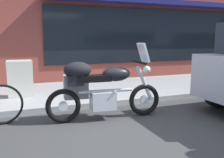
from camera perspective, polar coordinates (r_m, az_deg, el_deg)
ground_plane at (r=4.13m, az=2.58°, el=-11.39°), size 80.00×80.00×0.00m
touring_motorcycle at (r=4.46m, az=-3.24°, el=-1.88°), size 2.13×0.77×1.38m
sandwich_board_sign at (r=6.02m, az=-20.34°, el=0.02°), size 0.55×0.40×0.85m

